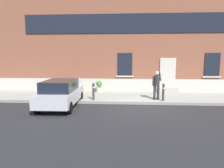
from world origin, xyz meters
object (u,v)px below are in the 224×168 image
(hatchback_car_silver, at_px, (61,93))
(planter_olive, at_px, (73,86))
(person_on_phone, at_px, (157,84))
(bollard_near_person, at_px, (163,91))
(planter_cream, at_px, (99,86))
(bollard_far_left, at_px, (93,91))

(hatchback_car_silver, xyz_separation_m, planter_olive, (-0.41, 4.03, -0.18))
(person_on_phone, relative_size, planter_olive, 2.03)
(bollard_near_person, relative_size, planter_cream, 1.22)
(planter_cream, bearing_deg, planter_olive, 174.72)
(person_on_phone, bearing_deg, bollard_near_person, -21.85)
(hatchback_car_silver, xyz_separation_m, bollard_far_left, (1.60, 1.24, -0.08))
(hatchback_car_silver, distance_m, planter_olive, 4.05)
(person_on_phone, height_order, planter_olive, person_on_phone)
(bollard_far_left, height_order, planter_cream, bollard_far_left)
(person_on_phone, height_order, planter_cream, person_on_phone)
(hatchback_car_silver, height_order, bollard_far_left, hatchback_car_silver)
(hatchback_car_silver, bearing_deg, planter_olive, 95.86)
(bollard_near_person, distance_m, person_on_phone, 0.63)
(bollard_near_person, height_order, bollard_far_left, same)
(bollard_near_person, height_order, planter_cream, bollard_near_person)
(planter_cream, bearing_deg, bollard_far_left, -90.33)
(hatchback_car_silver, distance_m, planter_cream, 4.17)
(bollard_far_left, height_order, planter_olive, bollard_far_left)
(bollard_far_left, bearing_deg, planter_olive, 125.84)
(hatchback_car_silver, relative_size, bollard_far_left, 3.94)
(bollard_near_person, bearing_deg, person_on_phone, 143.07)
(person_on_phone, distance_m, planter_cream, 4.51)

